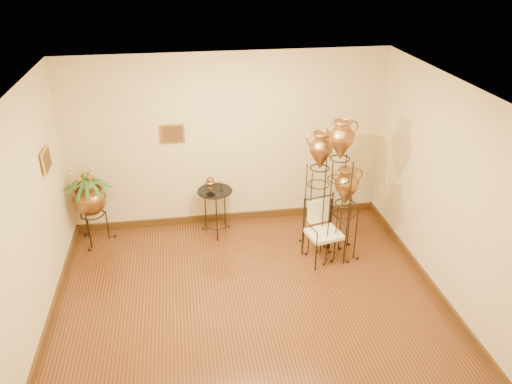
{
  "coord_description": "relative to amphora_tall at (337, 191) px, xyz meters",
  "views": [
    {
      "loc": [
        -0.72,
        -4.8,
        4.24
      ],
      "look_at": [
        0.25,
        1.3,
        1.1
      ],
      "focal_mm": 35.0,
      "sensor_mm": 36.0,
      "label": 1
    }
  ],
  "objects": [
    {
      "name": "amphora_short",
      "position": [
        0.15,
        0.07,
        -0.39
      ],
      "size": [
        0.44,
        0.44,
        1.43
      ],
      "rotation": [
        0.0,
        0.0,
        0.01
      ],
      "color": "black",
      "rests_on": "ground"
    },
    {
      "name": "room_shell",
      "position": [
        -1.38,
        -1.14,
        0.63
      ],
      "size": [
        5.02,
        5.02,
        2.81
      ],
      "color": "beige",
      "rests_on": "ground"
    },
    {
      "name": "amphora_mid",
      "position": [
        -0.18,
        0.3,
        -0.14
      ],
      "size": [
        0.46,
        0.46,
        1.89
      ],
      "rotation": [
        0.0,
        0.0,
        -0.1
      ],
      "color": "black",
      "rests_on": "ground"
    },
    {
      "name": "amphora_tall",
      "position": [
        0.0,
        0.0,
        0.0
      ],
      "size": [
        0.54,
        0.54,
        2.16
      ],
      "rotation": [
        0.0,
        0.0,
        -0.35
      ],
      "color": "black",
      "rests_on": "ground"
    },
    {
      "name": "ground",
      "position": [
        -1.37,
        -1.15,
        -1.1
      ],
      "size": [
        5.0,
        5.0,
        0.0
      ],
      "primitive_type": "plane",
      "color": "brown",
      "rests_on": "ground"
    },
    {
      "name": "planter_urn",
      "position": [
        -3.52,
        1.0,
        -0.32
      ],
      "size": [
        0.92,
        0.92,
        1.4
      ],
      "rotation": [
        0.0,
        0.0,
        0.27
      ],
      "color": "black",
      "rests_on": "ground"
    },
    {
      "name": "armchair",
      "position": [
        -0.16,
        -0.03,
        -0.63
      ],
      "size": [
        0.63,
        0.6,
        0.95
      ],
      "rotation": [
        0.0,
        0.0,
        0.22
      ],
      "color": "black",
      "rests_on": "ground"
    },
    {
      "name": "side_table",
      "position": [
        -1.64,
        0.96,
        -0.7
      ],
      "size": [
        0.7,
        0.7,
        0.97
      ],
      "rotation": [
        0.0,
        0.0,
        0.43
      ],
      "color": "black",
      "rests_on": "ground"
    }
  ]
}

